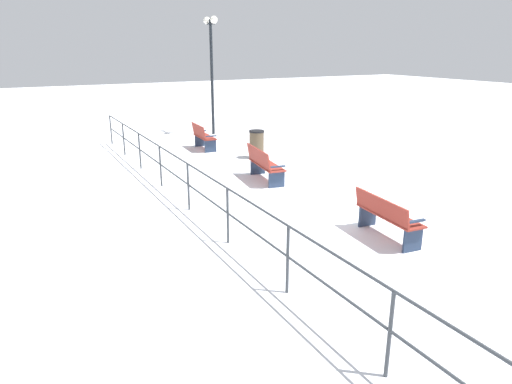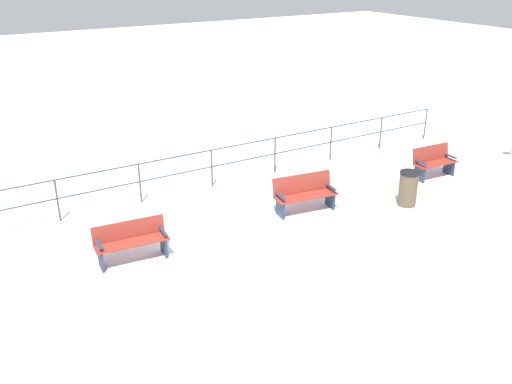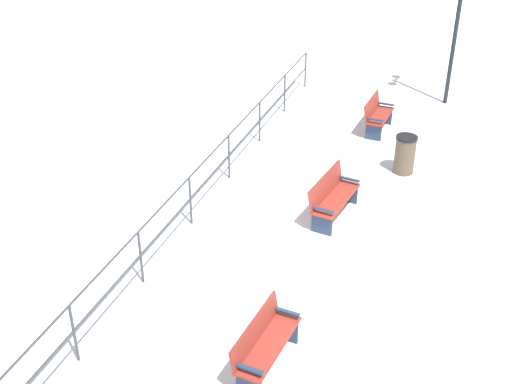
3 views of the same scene
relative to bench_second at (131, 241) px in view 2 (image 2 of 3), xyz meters
The scene contains 6 objects.
ground_plane 2.40m from the bench_second, 87.74° to the left, with size 80.00×80.00×0.00m, color white.
bench_second is the anchor object (origin of this frame).
bench_third 4.72m from the bench_second, 91.43° to the left, with size 0.80×1.73×0.95m.
bench_fourth 9.42m from the bench_second, 90.34° to the left, with size 0.62×1.41×0.93m.
waterfront_railing 3.68m from the bench_second, 140.25° to the left, with size 0.05×19.41×1.12m.
trash_bin 7.34m from the bench_second, 81.99° to the left, with size 0.51×0.51×0.95m.
Camera 2 is at (10.48, -5.63, 6.24)m, focal length 39.33 mm.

